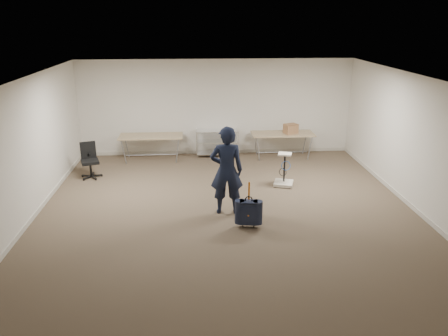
{
  "coord_description": "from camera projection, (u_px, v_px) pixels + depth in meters",
  "views": [
    {
      "loc": [
        -0.66,
        -8.2,
        3.92
      ],
      "look_at": [
        -0.06,
        0.3,
        0.97
      ],
      "focal_mm": 35.0,
      "sensor_mm": 36.0,
      "label": 1
    }
  ],
  "objects": [
    {
      "name": "cardboard_box",
      "position": [
        291.0,
        129.0,
        12.61
      ],
      "size": [
        0.44,
        0.39,
        0.27
      ],
      "primitive_type": "cube",
      "rotation": [
        0.0,
        0.0,
        0.36
      ],
      "color": "#9A7E48",
      "rests_on": "folding_table_right"
    },
    {
      "name": "folding_table_right",
      "position": [
        283.0,
        135.0,
        12.68
      ],
      "size": [
        1.8,
        0.75,
        0.73
      ],
      "color": "#917C59",
      "rests_on": "ground"
    },
    {
      "name": "ground",
      "position": [
        228.0,
        217.0,
        9.06
      ],
      "size": [
        9.0,
        9.0,
        0.0
      ],
      "primitive_type": "plane",
      "color": "#4E3D2F",
      "rests_on": "ground"
    },
    {
      "name": "suitcase",
      "position": [
        249.0,
        212.0,
        8.49
      ],
      "size": [
        0.37,
        0.25,
        0.95
      ],
      "color": "black",
      "rests_on": "ground"
    },
    {
      "name": "folding_table_left",
      "position": [
        151.0,
        137.0,
        12.43
      ],
      "size": [
        1.8,
        0.75,
        0.73
      ],
      "color": "#917C59",
      "rests_on": "ground"
    },
    {
      "name": "equipment_cart",
      "position": [
        284.0,
        177.0,
        10.67
      ],
      "size": [
        0.56,
        0.56,
        0.82
      ],
      "color": "beige",
      "rests_on": "ground"
    },
    {
      "name": "room_shell",
      "position": [
        224.0,
        190.0,
        10.34
      ],
      "size": [
        8.0,
        9.0,
        9.0
      ],
      "color": "silver",
      "rests_on": "ground"
    },
    {
      "name": "wire_shelf",
      "position": [
        217.0,
        142.0,
        12.87
      ],
      "size": [
        1.22,
        0.47,
        0.8
      ],
      "color": "silver",
      "rests_on": "ground"
    },
    {
      "name": "office_chair",
      "position": [
        90.0,
        167.0,
        11.21
      ],
      "size": [
        0.55,
        0.55,
        0.91
      ],
      "color": "black",
      "rests_on": "ground"
    },
    {
      "name": "person",
      "position": [
        227.0,
        171.0,
        8.96
      ],
      "size": [
        0.69,
        0.46,
        1.87
      ],
      "primitive_type": "imported",
      "rotation": [
        0.0,
        0.0,
        3.12
      ],
      "color": "black",
      "rests_on": "ground"
    }
  ]
}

